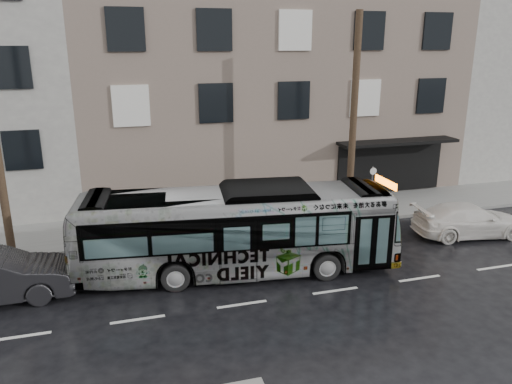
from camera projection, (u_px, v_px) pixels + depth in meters
ground at (224, 271)px, 17.95m from camera, size 120.00×120.00×0.00m
sidewalk at (200, 223)px, 22.44m from camera, size 90.00×3.60×0.15m
building_taupe at (258, 84)px, 29.36m from camera, size 20.00×12.00×11.00m
utility_pole_front at (353, 121)px, 21.37m from camera, size 0.30×0.30×9.00m
sign_post at (371, 192)px, 22.62m from camera, size 0.06×0.06×2.40m
bus at (237, 230)px, 17.48m from camera, size 11.50×4.02×3.14m
white_sedan at (469, 220)px, 21.04m from camera, size 4.95×2.55×1.37m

